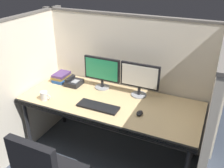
# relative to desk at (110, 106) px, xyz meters

# --- Properties ---
(cubicle_partition_rear) EXTENTS (2.21, 0.06, 1.57)m
(cubicle_partition_rear) POSITION_rel_desk_xyz_m (0.00, 0.46, 0.10)
(cubicle_partition_rear) COLOR beige
(cubicle_partition_rear) RESTS_ON ground
(cubicle_partition_left) EXTENTS (0.06, 1.41, 1.57)m
(cubicle_partition_left) POSITION_rel_desk_xyz_m (-0.99, -0.09, 0.10)
(cubicle_partition_left) COLOR beige
(cubicle_partition_left) RESTS_ON ground
(cubicle_partition_right) EXTENTS (0.06, 1.41, 1.57)m
(cubicle_partition_right) POSITION_rel_desk_xyz_m (0.99, -0.09, 0.10)
(cubicle_partition_right) COLOR beige
(cubicle_partition_right) RESTS_ON ground
(desk) EXTENTS (1.90, 0.80, 0.74)m
(desk) POSITION_rel_desk_xyz_m (0.00, 0.00, 0.00)
(desk) COLOR tan
(desk) RESTS_ON ground
(monitor_left) EXTENTS (0.43, 0.17, 0.37)m
(monitor_left) POSITION_rel_desk_xyz_m (-0.21, 0.25, 0.27)
(monitor_left) COLOR gray
(monitor_left) RESTS_ON desk
(monitor_right) EXTENTS (0.43, 0.17, 0.37)m
(monitor_right) POSITION_rel_desk_xyz_m (0.24, 0.26, 0.27)
(monitor_right) COLOR gray
(monitor_right) RESTS_ON desk
(keyboard_main) EXTENTS (0.43, 0.15, 0.02)m
(keyboard_main) POSITION_rel_desk_xyz_m (-0.06, -0.15, 0.06)
(keyboard_main) COLOR black
(keyboard_main) RESTS_ON desk
(computer_mouse) EXTENTS (0.06, 0.10, 0.04)m
(computer_mouse) POSITION_rel_desk_xyz_m (0.37, -0.10, 0.07)
(computer_mouse) COLOR black
(computer_mouse) RESTS_ON desk
(desk_phone) EXTENTS (0.17, 0.19, 0.09)m
(desk_phone) POSITION_rel_desk_xyz_m (-0.56, 0.18, 0.08)
(desk_phone) COLOR black
(desk_phone) RESTS_ON desk
(coffee_mug) EXTENTS (0.13, 0.08, 0.09)m
(coffee_mug) POSITION_rel_desk_xyz_m (-0.65, -0.25, 0.10)
(coffee_mug) COLOR silver
(coffee_mug) RESTS_ON desk
(book_stack) EXTENTS (0.16, 0.22, 0.10)m
(book_stack) POSITION_rel_desk_xyz_m (-0.76, 0.21, 0.10)
(book_stack) COLOR #1E478C
(book_stack) RESTS_ON desk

